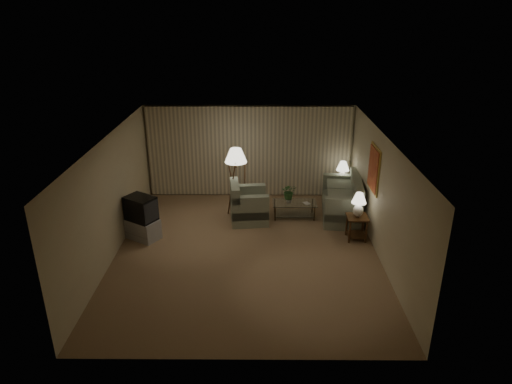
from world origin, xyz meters
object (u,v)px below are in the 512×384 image
at_px(table_lamp_near, 359,203).
at_px(crt_tv, 141,208).
at_px(floor_lamp, 236,180).
at_px(table_lamp_far, 343,170).
at_px(armchair, 249,206).
at_px(vase, 289,200).
at_px(sofa, 341,201).
at_px(side_table_near, 357,224).
at_px(ottoman, 249,202).
at_px(side_table_far, 341,189).
at_px(coffee_table, 294,207).
at_px(tv_cabinet, 143,229).

relative_size(table_lamp_near, crt_tv, 0.72).
bearing_deg(floor_lamp, table_lamp_far, 13.49).
distance_m(armchair, floor_lamp, 0.83).
height_order(table_lamp_far, vase, table_lamp_far).
xyz_separation_m(sofa, side_table_near, (0.15, -1.35, -0.02)).
relative_size(table_lamp_near, ottoman, 0.98).
distance_m(side_table_far, table_lamp_near, 2.34).
bearing_deg(side_table_near, coffee_table, 138.65).
xyz_separation_m(armchair, table_lamp_far, (2.63, 1.24, 0.55)).
height_order(ottoman, vase, vase).
distance_m(table_lamp_far, crt_tv, 5.67).
distance_m(side_table_near, table_lamp_far, 2.34).
bearing_deg(side_table_far, sofa, -99.29).
distance_m(sofa, crt_tv, 5.24).
bearing_deg(vase, coffee_table, 0.00).
relative_size(sofa, side_table_near, 3.53).
relative_size(sofa, tv_cabinet, 2.28).
relative_size(sofa, side_table_far, 3.53).
xyz_separation_m(table_lamp_far, vase, (-1.57, -1.02, -0.48)).
distance_m(table_lamp_near, coffee_table, 2.01).
xyz_separation_m(sofa, ottoman, (-2.48, 0.40, -0.22)).
height_order(side_table_near, ottoman, side_table_near).
bearing_deg(table_lamp_far, sofa, -99.29).
relative_size(crt_tv, vase, 5.51).
distance_m(armchair, table_lamp_far, 2.96).
xyz_separation_m(armchair, tv_cabinet, (-2.57, -1.02, -0.17)).
bearing_deg(side_table_near, crt_tv, 179.95).
bearing_deg(table_lamp_far, coffee_table, -144.40).
bearing_deg(side_table_near, ottoman, 146.44).
height_order(side_table_far, floor_lamp, floor_lamp).
bearing_deg(crt_tv, sofa, 46.66).
xyz_separation_m(side_table_far, ottoman, (-2.63, -0.52, -0.19)).
bearing_deg(table_lamp_near, tv_cabinet, 179.95).
height_order(armchair, ottoman, armchair).
relative_size(floor_lamp, ottoman, 2.93).
bearing_deg(crt_tv, side_table_far, 55.25).
bearing_deg(tv_cabinet, table_lamp_near, 31.69).
relative_size(armchair, side_table_far, 1.99).
relative_size(armchair, floor_lamp, 0.66).
relative_size(armchair, tv_cabinet, 1.29).
height_order(armchair, tv_cabinet, armchair).
relative_size(ottoman, vase, 4.04).
height_order(table_lamp_near, tv_cabinet, table_lamp_near).
distance_m(sofa, table_lamp_far, 1.08).
xyz_separation_m(side_table_near, table_lamp_near, (0.00, 0.00, 0.55)).
bearing_deg(floor_lamp, coffee_table, -10.92).
bearing_deg(armchair, crt_tv, 105.55).
relative_size(coffee_table, tv_cabinet, 1.26).
distance_m(table_lamp_near, crt_tv, 5.20).
xyz_separation_m(table_lamp_near, table_lamp_far, (0.00, 2.27, 0.01)).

